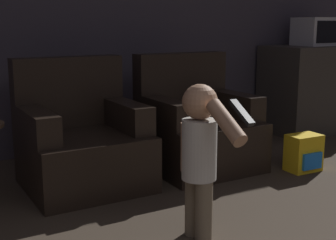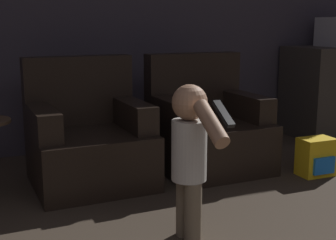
{
  "view_description": "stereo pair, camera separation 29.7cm",
  "coord_description": "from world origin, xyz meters",
  "px_view_note": "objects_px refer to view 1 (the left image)",
  "views": [
    {
      "loc": [
        -1.12,
        0.4,
        1.16
      ],
      "look_at": [
        0.24,
        2.96,
        0.55
      ],
      "focal_mm": 50.0,
      "sensor_mm": 36.0,
      "label": 1
    },
    {
      "loc": [
        -0.85,
        0.27,
        1.16
      ],
      "look_at": [
        0.24,
        2.96,
        0.55
      ],
      "focal_mm": 50.0,
      "sensor_mm": 36.0,
      "label": 2
    }
  ],
  "objects_px": {
    "armchair_left": "(82,142)",
    "microwave": "(319,32)",
    "armchair_right": "(196,129)",
    "person_toddler": "(200,150)",
    "toy_backpack": "(304,153)"
  },
  "relations": [
    {
      "from": "armchair_left",
      "to": "person_toddler",
      "type": "xyz_separation_m",
      "value": [
        0.29,
        -1.14,
        0.19
      ]
    },
    {
      "from": "armchair_left",
      "to": "toy_backpack",
      "type": "distance_m",
      "value": 1.74
    },
    {
      "from": "microwave",
      "to": "armchair_right",
      "type": "bearing_deg",
      "value": -163.59
    },
    {
      "from": "armchair_left",
      "to": "armchair_right",
      "type": "relative_size",
      "value": 1.0
    },
    {
      "from": "person_toddler",
      "to": "microwave",
      "type": "xyz_separation_m",
      "value": [
        2.52,
        1.69,
        0.57
      ]
    },
    {
      "from": "person_toddler",
      "to": "toy_backpack",
      "type": "height_order",
      "value": "person_toddler"
    },
    {
      "from": "armchair_left",
      "to": "microwave",
      "type": "relative_size",
      "value": 1.86
    },
    {
      "from": "person_toddler",
      "to": "microwave",
      "type": "distance_m",
      "value": 3.08
    },
    {
      "from": "armchair_left",
      "to": "armchair_right",
      "type": "xyz_separation_m",
      "value": [
        0.96,
        0.0,
        0.0
      ]
    },
    {
      "from": "armchair_left",
      "to": "microwave",
      "type": "height_order",
      "value": "microwave"
    },
    {
      "from": "armchair_right",
      "to": "microwave",
      "type": "distance_m",
      "value": 2.06
    },
    {
      "from": "toy_backpack",
      "to": "microwave",
      "type": "height_order",
      "value": "microwave"
    },
    {
      "from": "armchair_right",
      "to": "armchair_left",
      "type": "bearing_deg",
      "value": 178.05
    },
    {
      "from": "armchair_left",
      "to": "person_toddler",
      "type": "height_order",
      "value": "armchair_left"
    },
    {
      "from": "armchair_left",
      "to": "toy_backpack",
      "type": "height_order",
      "value": "armchair_left"
    }
  ]
}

